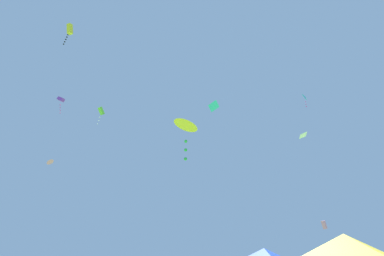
{
  "coord_description": "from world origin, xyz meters",
  "views": [
    {
      "loc": [
        -0.66,
        -6.78,
        1.51
      ],
      "look_at": [
        0.9,
        16.77,
        13.69
      ],
      "focal_mm": 29.42,
      "sensor_mm": 36.0,
      "label": 1
    }
  ],
  "objects_px": {
    "canopy_tent_yellow": "(346,247)",
    "kite_yellow_box": "(70,30)",
    "kite_pink_box": "(324,225)",
    "kite_purple_box": "(61,100)",
    "kite_lime_box": "(101,111)",
    "kite_pink_delta": "(50,162)",
    "kite_cyan_delta": "(305,97)",
    "kite_yellow_delta": "(186,125)",
    "kite_cyan_diamond": "(214,106)",
    "kite_white_diamond": "(303,135)"
  },
  "relations": [
    {
      "from": "canopy_tent_yellow",
      "to": "kite_yellow_box",
      "type": "distance_m",
      "value": 17.72
    },
    {
      "from": "kite_pink_box",
      "to": "kite_purple_box",
      "type": "bearing_deg",
      "value": -147.85
    },
    {
      "from": "kite_lime_box",
      "to": "kite_pink_delta",
      "type": "bearing_deg",
      "value": -105.57
    },
    {
      "from": "kite_cyan_delta",
      "to": "kite_yellow_delta",
      "type": "xyz_separation_m",
      "value": [
        -17.54,
        -22.72,
        -17.0
      ]
    },
    {
      "from": "kite_yellow_delta",
      "to": "kite_pink_box",
      "type": "bearing_deg",
      "value": 53.6
    },
    {
      "from": "kite_purple_box",
      "to": "kite_yellow_box",
      "type": "relative_size",
      "value": 0.94
    },
    {
      "from": "kite_cyan_diamond",
      "to": "kite_yellow_delta",
      "type": "distance_m",
      "value": 23.33
    },
    {
      "from": "kite_yellow_box",
      "to": "kite_yellow_delta",
      "type": "bearing_deg",
      "value": -6.13
    },
    {
      "from": "kite_lime_box",
      "to": "kite_cyan_delta",
      "type": "height_order",
      "value": "kite_cyan_delta"
    },
    {
      "from": "canopy_tent_yellow",
      "to": "kite_yellow_delta",
      "type": "relative_size",
      "value": 1.62
    },
    {
      "from": "canopy_tent_yellow",
      "to": "kite_white_diamond",
      "type": "bearing_deg",
      "value": 66.97
    },
    {
      "from": "kite_white_diamond",
      "to": "kite_purple_box",
      "type": "distance_m",
      "value": 28.87
    },
    {
      "from": "kite_cyan_delta",
      "to": "kite_pink_delta",
      "type": "distance_m",
      "value": 33.22
    },
    {
      "from": "kite_cyan_delta",
      "to": "kite_purple_box",
      "type": "bearing_deg",
      "value": -149.1
    },
    {
      "from": "canopy_tent_yellow",
      "to": "kite_pink_delta",
      "type": "bearing_deg",
      "value": 141.16
    },
    {
      "from": "kite_lime_box",
      "to": "kite_purple_box",
      "type": "xyz_separation_m",
      "value": [
        1.18,
        -15.9,
        -8.26
      ]
    },
    {
      "from": "canopy_tent_yellow",
      "to": "kite_pink_box",
      "type": "distance_m",
      "value": 25.7
    },
    {
      "from": "kite_cyan_delta",
      "to": "kite_pink_delta",
      "type": "height_order",
      "value": "kite_cyan_delta"
    },
    {
      "from": "kite_lime_box",
      "to": "kite_yellow_box",
      "type": "xyz_separation_m",
      "value": [
        3.35,
        -22.11,
        -7.4
      ]
    },
    {
      "from": "kite_white_diamond",
      "to": "kite_pink_box",
      "type": "xyz_separation_m",
      "value": [
        1.49,
        1.87,
        -10.59
      ]
    },
    {
      "from": "kite_lime_box",
      "to": "kite_cyan_delta",
      "type": "xyz_separation_m",
      "value": [
        27.56,
        -0.11,
        3.31
      ]
    },
    {
      "from": "kite_cyan_delta",
      "to": "kite_pink_box",
      "type": "relative_size",
      "value": 2.42
    },
    {
      "from": "canopy_tent_yellow",
      "to": "kite_pink_delta",
      "type": "relative_size",
      "value": 4.65
    },
    {
      "from": "kite_cyan_diamond",
      "to": "kite_pink_delta",
      "type": "relative_size",
      "value": 2.01
    },
    {
      "from": "kite_pink_box",
      "to": "kite_pink_delta",
      "type": "distance_m",
      "value": 30.51
    },
    {
      "from": "canopy_tent_yellow",
      "to": "kite_cyan_delta",
      "type": "relative_size",
      "value": 1.53
    },
    {
      "from": "kite_white_diamond",
      "to": "kite_yellow_box",
      "type": "bearing_deg",
      "value": -137.2
    },
    {
      "from": "canopy_tent_yellow",
      "to": "kite_cyan_diamond",
      "type": "distance_m",
      "value": 26.18
    },
    {
      "from": "kite_white_diamond",
      "to": "kite_purple_box",
      "type": "height_order",
      "value": "kite_white_diamond"
    },
    {
      "from": "kite_pink_delta",
      "to": "kite_yellow_box",
      "type": "bearing_deg",
      "value": -69.85
    },
    {
      "from": "canopy_tent_yellow",
      "to": "kite_yellow_box",
      "type": "relative_size",
      "value": 2.56
    },
    {
      "from": "canopy_tent_yellow",
      "to": "kite_pink_delta",
      "type": "height_order",
      "value": "kite_pink_delta"
    },
    {
      "from": "kite_pink_box",
      "to": "kite_white_diamond",
      "type": "bearing_deg",
      "value": -128.58
    },
    {
      "from": "kite_purple_box",
      "to": "kite_yellow_box",
      "type": "xyz_separation_m",
      "value": [
        2.17,
        -6.21,
        0.87
      ]
    },
    {
      "from": "canopy_tent_yellow",
      "to": "kite_purple_box",
      "type": "xyz_separation_m",
      "value": [
        -15.54,
        6.6,
        10.75
      ]
    },
    {
      "from": "kite_yellow_box",
      "to": "kite_purple_box",
      "type": "bearing_deg",
      "value": 109.24
    },
    {
      "from": "kite_cyan_delta",
      "to": "kite_pink_delta",
      "type": "bearing_deg",
      "value": -166.22
    },
    {
      "from": "kite_yellow_delta",
      "to": "kite_cyan_delta",
      "type": "bearing_deg",
      "value": 52.32
    },
    {
      "from": "kite_cyan_delta",
      "to": "kite_cyan_diamond",
      "type": "relative_size",
      "value": 1.51
    },
    {
      "from": "kite_lime_box",
      "to": "kite_cyan_diamond",
      "type": "height_order",
      "value": "kite_lime_box"
    },
    {
      "from": "kite_pink_box",
      "to": "kite_pink_delta",
      "type": "bearing_deg",
      "value": -165.04
    },
    {
      "from": "kite_cyan_diamond",
      "to": "kite_yellow_delta",
      "type": "xyz_separation_m",
      "value": [
        -4.15,
        -19.06,
        -12.8
      ]
    },
    {
      "from": "kite_yellow_delta",
      "to": "kite_purple_box",
      "type": "bearing_deg",
      "value": 141.9
    },
    {
      "from": "kite_cyan_diamond",
      "to": "kite_yellow_delta",
      "type": "height_order",
      "value": "kite_cyan_diamond"
    },
    {
      "from": "kite_lime_box",
      "to": "kite_white_diamond",
      "type": "height_order",
      "value": "kite_lime_box"
    },
    {
      "from": "kite_pink_delta",
      "to": "canopy_tent_yellow",
      "type": "bearing_deg",
      "value": -38.84
    },
    {
      "from": "kite_lime_box",
      "to": "kite_purple_box",
      "type": "height_order",
      "value": "kite_lime_box"
    },
    {
      "from": "kite_purple_box",
      "to": "kite_cyan_delta",
      "type": "xyz_separation_m",
      "value": [
        26.38,
        15.79,
        11.57
      ]
    },
    {
      "from": "kite_yellow_delta",
      "to": "kite_pink_box",
      "type": "xyz_separation_m",
      "value": [
        17.15,
        23.26,
        -0.2
      ]
    },
    {
      "from": "kite_pink_delta",
      "to": "kite_white_diamond",
      "type": "bearing_deg",
      "value": 12.09
    }
  ]
}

